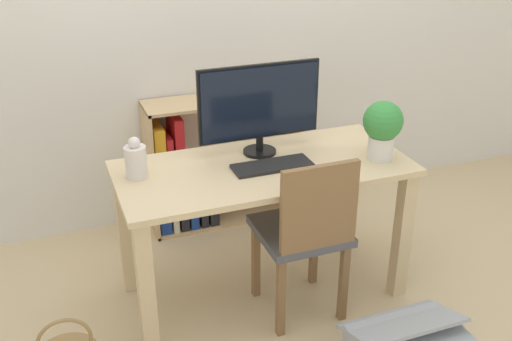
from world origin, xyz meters
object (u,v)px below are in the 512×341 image
object	(u,v)px
potted_plant	(383,126)
chair	(306,231)
monitor	(260,104)
keyboard	(272,166)
vase	(136,160)
bookshelf	(199,173)

from	to	relation	value
potted_plant	chair	world-z (taller)	potted_plant
monitor	potted_plant	size ratio (longest dim) A/B	2.10
keyboard	vase	xyz separation A→B (m)	(-0.61, 0.12, 0.08)
bookshelf	monitor	bearing A→B (deg)	-77.53
vase	chair	size ratio (longest dim) A/B	0.23
potted_plant	bookshelf	world-z (taller)	potted_plant
chair	bookshelf	size ratio (longest dim) A/B	0.92
potted_plant	bookshelf	distance (m)	1.27
potted_plant	chair	xyz separation A→B (m)	(-0.44, -0.12, -0.41)
vase	potted_plant	xyz separation A→B (m)	(1.14, -0.22, 0.08)
monitor	chair	xyz separation A→B (m)	(0.08, -0.39, -0.50)
vase	chair	world-z (taller)	vase
monitor	bookshelf	distance (m)	0.92
vase	bookshelf	xyz separation A→B (m)	(0.47, 0.71, -0.47)
keyboard	potted_plant	bearing A→B (deg)	-10.05
potted_plant	chair	distance (m)	0.61
monitor	keyboard	world-z (taller)	monitor
chair	keyboard	bearing A→B (deg)	120.13
keyboard	vase	distance (m)	0.63
monitor	vase	size ratio (longest dim) A/B	3.13
monitor	vase	distance (m)	0.64
keyboard	vase	size ratio (longest dim) A/B	1.93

